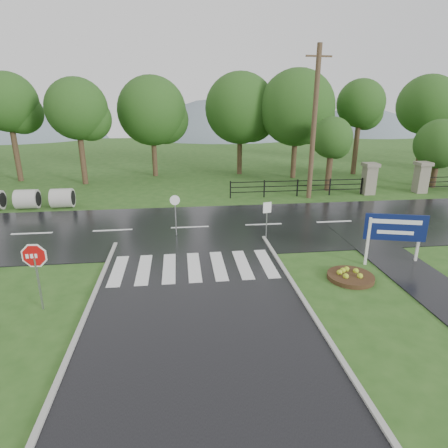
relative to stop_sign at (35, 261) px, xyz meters
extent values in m
plane|color=#29511B|center=(5.04, -2.46, -1.71)|extent=(120.00, 120.00, 0.00)
cube|color=black|center=(5.04, 7.54, -1.71)|extent=(90.00, 8.00, 0.04)
cube|color=black|center=(13.54, 1.54, -1.71)|extent=(2.20, 11.00, 0.04)
cube|color=silver|center=(2.04, 2.54, -1.65)|extent=(0.50, 2.80, 0.02)
cube|color=silver|center=(3.04, 2.54, -1.65)|extent=(0.50, 2.80, 0.02)
cube|color=silver|center=(4.04, 2.54, -1.65)|extent=(0.50, 2.80, 0.02)
cube|color=silver|center=(5.04, 2.54, -1.65)|extent=(0.50, 2.80, 0.02)
cube|color=silver|center=(6.04, 2.54, -1.65)|extent=(0.50, 2.80, 0.02)
cube|color=silver|center=(7.04, 2.54, -1.65)|extent=(0.50, 2.80, 0.02)
cube|color=silver|center=(8.04, 2.54, -1.65)|extent=(0.50, 2.80, 0.02)
cube|color=gray|center=(18.04, 13.54, -0.71)|extent=(0.80, 0.80, 2.00)
cube|color=#6B6659|center=(18.04, 13.54, 0.41)|extent=(1.00, 1.00, 0.24)
cube|color=gray|center=(22.04, 13.54, -0.71)|extent=(0.80, 0.80, 2.00)
cube|color=#6B6659|center=(22.04, 13.54, 0.41)|extent=(1.00, 1.00, 0.24)
cube|color=black|center=(12.79, 13.54, -1.31)|extent=(9.50, 0.05, 0.05)
cube|color=black|center=(12.79, 13.54, -0.96)|extent=(9.50, 0.05, 0.05)
cube|color=black|center=(12.79, 13.54, -0.61)|extent=(9.50, 0.05, 0.05)
cube|color=black|center=(8.04, 13.54, -1.11)|extent=(0.08, 0.08, 1.20)
cube|color=black|center=(17.54, 13.54, -1.11)|extent=(0.08, 0.08, 1.20)
cube|color=black|center=(22.54, 13.54, -1.11)|extent=(0.08, 0.08, 1.20)
sphere|color=slate|center=(-22.96, 62.54, -16.11)|extent=(40.00, 40.00, 40.00)
sphere|color=slate|center=(13.04, 62.54, -18.99)|extent=(48.00, 48.00, 48.00)
sphere|color=slate|center=(41.04, 62.54, -14.67)|extent=(36.00, 36.00, 36.00)
cylinder|color=#9E9B93|center=(-4.88, 12.54, -1.11)|extent=(1.30, 1.20, 1.20)
cylinder|color=#9E9B93|center=(-2.78, 12.54, -1.11)|extent=(1.30, 1.20, 1.20)
cube|color=#939399|center=(0.00, 0.00, -0.81)|extent=(0.05, 0.05, 1.80)
cylinder|color=white|center=(0.00, 0.01, 0.18)|extent=(1.08, 0.09, 1.08)
cylinder|color=#B40C0D|center=(0.00, 0.00, 0.18)|extent=(0.94, 0.09, 0.94)
cube|color=silver|center=(12.10, 2.04, -0.69)|extent=(0.12, 0.12, 2.03)
cube|color=silver|center=(14.33, 2.04, -0.69)|extent=(0.12, 0.12, 2.03)
cube|color=#0B1649|center=(13.22, 2.04, -0.14)|extent=(2.36, 0.72, 1.12)
cube|color=white|center=(13.22, 2.00, 0.12)|extent=(1.86, 0.53, 0.18)
cube|color=white|center=(13.22, 2.00, -0.34)|extent=(1.37, 0.39, 0.15)
cylinder|color=#332111|center=(10.91, 0.84, -1.62)|extent=(1.75, 1.75, 0.17)
cube|color=#939399|center=(8.64, 5.26, -0.81)|extent=(0.04, 0.04, 1.80)
cube|color=white|center=(8.64, 5.24, -0.05)|extent=(0.42, 0.12, 0.52)
cylinder|color=#939399|center=(4.32, 6.38, -0.73)|extent=(0.06, 0.06, 1.96)
cylinder|color=white|center=(4.32, 6.36, 0.16)|extent=(0.49, 0.06, 0.49)
cylinder|color=#473523|center=(13.47, 13.04, 3.20)|extent=(0.33, 0.33, 9.81)
cube|color=brown|center=(13.47, 13.04, 7.34)|extent=(1.75, 0.26, 0.11)
cylinder|color=#3D2B1C|center=(15.62, 15.04, -0.09)|extent=(0.42, 0.42, 3.24)
sphere|color=#1D4415|center=(15.62, 15.04, 2.18)|extent=(2.94, 2.94, 2.94)
cylinder|color=#3D2B1C|center=(24.11, 15.04, -0.32)|extent=(0.43, 0.43, 2.76)
sphere|color=#1D4415|center=(24.11, 15.04, 1.61)|extent=(3.66, 3.66, 3.66)
camera|label=1|loc=(4.58, -11.34, 4.81)|focal=30.00mm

